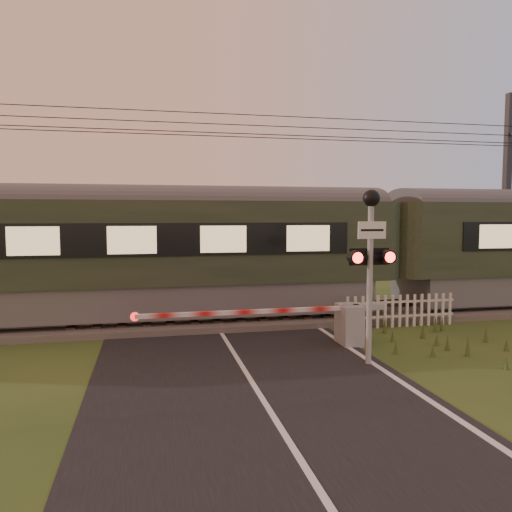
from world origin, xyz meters
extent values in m
plane|color=#29441A|center=(0.00, 0.00, 0.00)|extent=(160.00, 160.00, 0.00)
cube|color=black|center=(0.00, 0.00, 0.01)|extent=(6.00, 140.00, 0.02)
cube|color=#47423D|center=(0.00, 6.50, 0.06)|extent=(140.00, 3.40, 0.24)
cube|color=slate|center=(0.00, 5.78, 0.26)|extent=(140.00, 0.08, 0.14)
cube|color=slate|center=(0.00, 7.22, 0.26)|extent=(140.00, 0.08, 0.14)
cube|color=#2D2116|center=(0.00, 6.50, 0.19)|extent=(0.24, 2.20, 0.06)
cylinder|color=black|center=(0.00, 6.20, 5.50)|extent=(120.00, 0.02, 0.02)
cylinder|color=black|center=(0.00, 6.80, 5.50)|extent=(120.00, 0.02, 0.02)
cylinder|color=black|center=(0.00, 6.50, 6.10)|extent=(120.00, 0.02, 0.02)
cylinder|color=black|center=(0.00, 6.50, 5.80)|extent=(120.00, 0.02, 0.02)
cube|color=slate|center=(-4.66, 6.50, 0.79)|extent=(18.56, 2.46, 0.92)
cube|color=#243221|center=(-4.66, 6.50, 2.40)|extent=(19.33, 2.67, 2.30)
cylinder|color=#4C4C4F|center=(-4.66, 6.50, 3.55)|extent=(19.33, 0.93, 0.93)
cube|color=#FFD893|center=(-4.66, 5.12, 2.52)|extent=(16.63, 0.04, 0.72)
cube|color=gray|center=(2.90, 3.11, 0.49)|extent=(0.49, 0.76, 0.98)
cylinder|color=gray|center=(2.77, 3.11, 0.49)|extent=(0.11, 0.11, 0.98)
cube|color=gray|center=(3.39, 3.11, 0.91)|extent=(0.80, 0.14, 0.14)
cube|color=red|center=(0.29, 3.11, 0.91)|extent=(4.95, 0.10, 0.10)
cylinder|color=red|center=(-2.19, 3.11, 0.91)|extent=(0.20, 0.04, 0.20)
cylinder|color=gray|center=(2.66, 1.49, 1.68)|extent=(0.12, 0.12, 3.35)
cube|color=white|center=(2.66, 1.43, 2.85)|extent=(0.61, 0.03, 0.36)
sphere|color=black|center=(2.66, 1.49, 3.51)|extent=(0.36, 0.36, 0.36)
cube|color=black|center=(2.66, 1.49, 2.29)|extent=(0.84, 0.07, 0.07)
cylinder|color=#FF140C|center=(2.30, 1.31, 2.29)|extent=(0.22, 0.02, 0.22)
cylinder|color=#FF140C|center=(3.02, 1.31, 2.29)|extent=(0.22, 0.02, 0.22)
cube|color=black|center=(2.66, 1.54, 2.29)|extent=(0.89, 0.02, 0.36)
cube|color=silver|center=(5.05, 4.63, 0.31)|extent=(3.38, 0.04, 0.06)
cube|color=silver|center=(5.05, 4.63, 0.72)|extent=(3.38, 0.04, 0.06)
cube|color=#2D2D30|center=(11.72, 8.80, 3.90)|extent=(0.25, 0.25, 7.80)
camera|label=1|loc=(-1.86, -8.13, 3.15)|focal=35.00mm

